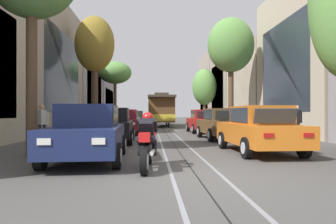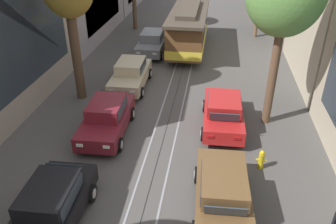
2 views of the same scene
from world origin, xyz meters
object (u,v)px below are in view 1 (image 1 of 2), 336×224
at_px(parked_car_beige_fourth_left, 129,120).
at_px(fire_hydrant, 237,129).
at_px(street_tree_kerb_right_mid, 204,87).
at_px(pedestrian_on_right_pavement, 42,122).
at_px(street_tree_kerb_left_mid, 115,73).
at_px(cable_car_trolley, 161,110).
at_px(motorcycle_with_rider, 147,142).
at_px(parked_car_orange_near_right, 259,129).
at_px(parked_car_brown_second_right, 222,124).
at_px(parked_car_navy_near_left, 88,133).
at_px(street_tree_kerb_right_second, 231,46).
at_px(street_tree_kerb_left_second, 95,46).
at_px(parked_car_grey_fifth_left, 135,119).
at_px(parked_car_red_mid_right, 203,121).
at_px(parked_car_maroon_mid_left, 125,122).
at_px(parked_car_black_second_left, 112,125).
at_px(pedestrian_on_left_pavement, 297,121).

height_order(parked_car_beige_fourth_left, fire_hydrant, parked_car_beige_fourth_left).
relative_size(street_tree_kerb_right_mid, pedestrian_on_right_pavement, 3.81).
bearing_deg(pedestrian_on_right_pavement, street_tree_kerb_left_mid, 89.27).
xyz_separation_m(parked_car_beige_fourth_left, cable_car_trolley, (2.77, 6.73, 0.86)).
xyz_separation_m(street_tree_kerb_right_mid, motorcycle_with_rider, (-6.32, -28.63, -3.76)).
bearing_deg(parked_car_orange_near_right, parked_car_brown_second_right, 90.11).
height_order(motorcycle_with_rider, pedestrian_on_right_pavement, pedestrian_on_right_pavement).
relative_size(parked_car_navy_near_left, street_tree_kerb_right_second, 0.54).
height_order(parked_car_beige_fourth_left, street_tree_kerb_left_second, street_tree_kerb_left_second).
xyz_separation_m(parked_car_grey_fifth_left, motorcycle_with_rider, (1.53, -23.48, -0.15)).
bearing_deg(parked_car_navy_near_left, parked_car_brown_second_right, 52.26).
bearing_deg(fire_hydrant, parked_car_orange_near_right, -100.77).
distance_m(street_tree_kerb_right_second, motorcycle_with_rider, 16.69).
xyz_separation_m(parked_car_navy_near_left, parked_car_red_mid_right, (5.37, 12.46, 0.00)).
bearing_deg(parked_car_brown_second_right, street_tree_kerb_right_mid, 82.67).
xyz_separation_m(parked_car_beige_fourth_left, parked_car_grey_fifth_left, (0.18, 5.89, 0.00)).
relative_size(parked_car_maroon_mid_left, parked_car_orange_near_right, 1.00).
xyz_separation_m(parked_car_grey_fifth_left, pedestrian_on_right_pavement, (-2.96, -17.63, 0.17)).
relative_size(parked_car_black_second_left, parked_car_brown_second_right, 1.00).
distance_m(street_tree_kerb_left_mid, motorcycle_with_rider, 30.24).
height_order(parked_car_navy_near_left, street_tree_kerb_left_second, street_tree_kerb_left_second).
distance_m(parked_car_grey_fifth_left, fire_hydrant, 14.30).
relative_size(parked_car_navy_near_left, parked_car_maroon_mid_left, 1.00).
distance_m(parked_car_maroon_mid_left, parked_car_orange_near_right, 11.04).
height_order(parked_car_maroon_mid_left, pedestrian_on_right_pavement, pedestrian_on_right_pavement).
xyz_separation_m(parked_car_brown_second_right, pedestrian_on_right_pavement, (-8.20, -2.51, 0.17)).
bearing_deg(parked_car_red_mid_right, cable_car_trolley, 104.15).
xyz_separation_m(cable_car_trolley, fire_hydrant, (4.19, -13.43, -1.24)).
bearing_deg(cable_car_trolley, parked_car_red_mid_right, -75.85).
bearing_deg(parked_car_red_mid_right, parked_car_beige_fourth_left, 145.40).
distance_m(parked_car_brown_second_right, cable_car_trolley, 16.20).
xyz_separation_m(parked_car_beige_fourth_left, fire_hydrant, (6.95, -6.70, -0.38)).
xyz_separation_m(parked_car_brown_second_right, street_tree_kerb_right_mid, (2.61, 20.27, 3.61)).
height_order(street_tree_kerb_right_mid, cable_car_trolley, street_tree_kerb_right_mid).
distance_m(parked_car_navy_near_left, cable_car_trolley, 23.09).
height_order(motorcycle_with_rider, pedestrian_on_left_pavement, pedestrian_on_left_pavement).
height_order(parked_car_navy_near_left, parked_car_grey_fifth_left, same).
distance_m(parked_car_black_second_left, parked_car_maroon_mid_left, 5.70).
height_order(parked_car_grey_fifth_left, street_tree_kerb_right_second, street_tree_kerb_right_second).
bearing_deg(parked_car_maroon_mid_left, street_tree_kerb_left_second, 127.56).
xyz_separation_m(street_tree_kerb_left_mid, street_tree_kerb_right_second, (10.01, -14.82, 0.11)).
distance_m(street_tree_kerb_left_second, street_tree_kerb_right_second, 10.01).
bearing_deg(street_tree_kerb_left_mid, street_tree_kerb_left_second, -89.70).
xyz_separation_m(cable_car_trolley, pedestrian_on_right_pavement, (-5.55, -18.47, -0.69)).
bearing_deg(parked_car_grey_fifth_left, street_tree_kerb_right_mid, 33.26).
height_order(parked_car_maroon_mid_left, motorcycle_with_rider, parked_car_maroon_mid_left).
bearing_deg(parked_car_grey_fifth_left, cable_car_trolley, 18.02).
relative_size(street_tree_kerb_left_second, pedestrian_on_left_pavement, 4.96).
bearing_deg(parked_car_black_second_left, pedestrian_on_left_pavement, 2.91).
xyz_separation_m(parked_car_grey_fifth_left, fire_hydrant, (6.77, -12.59, -0.38)).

